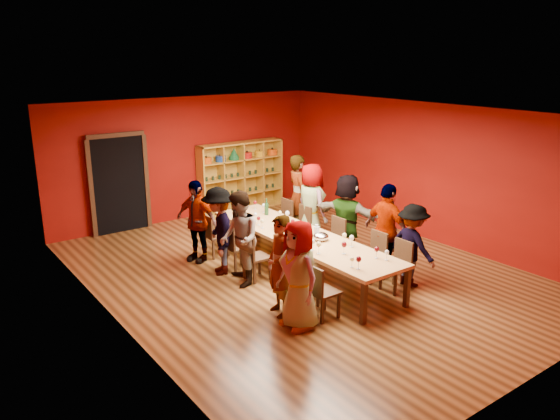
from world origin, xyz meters
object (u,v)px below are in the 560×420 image
object	(u,v)px
chair_person_right_1	(374,253)
person_right_4	(298,196)
chair_person_left_1	(300,279)
person_left_3	(219,231)
wine_bottle	(266,209)
person_left_2	(239,239)
chair_person_left_2	(253,254)
chair_person_right_3	(301,224)
spittoon_bowl	(321,237)
person_right_1	(387,230)
shelving_unit	(240,173)
chair_person_left_0	(320,289)
tasting_table	(301,237)
chair_person_right_0	(399,263)
chair_person_left_3	(234,245)
person_left_1	(280,266)
chair_person_right_4	(283,217)
person_left_4	(196,221)
chair_person_right_2	(334,237)
person_right_0	(412,245)
person_right_2	(347,217)
person_left_0	(299,275)
person_right_3	(311,205)
chair_person_left_4	(213,233)

from	to	relation	value
chair_person_right_1	person_right_4	distance (m)	2.85
chair_person_left_1	person_left_3	size ratio (longest dim) A/B	0.54
wine_bottle	person_left_2	bearing A→B (deg)	-139.61
chair_person_left_2	chair_person_right_3	world-z (taller)	same
spittoon_bowl	person_right_1	bearing A→B (deg)	-27.69
shelving_unit	chair_person_left_0	size ratio (longest dim) A/B	2.70
tasting_table	person_right_1	distance (m)	1.59
chair_person_right_0	chair_person_left_3	bearing A→B (deg)	126.22
person_right_4	chair_person_left_3	bearing A→B (deg)	126.85
spittoon_bowl	chair_person_left_2	bearing A→B (deg)	146.61
person_left_1	chair_person_right_4	world-z (taller)	person_left_1
shelving_unit	person_left_3	world-z (taller)	shelving_unit
person_left_4	spittoon_bowl	size ratio (longest dim) A/B	5.70
chair_person_right_1	chair_person_right_2	xyz separation A→B (m)	(0.00, 1.10, 0.00)
wine_bottle	person_right_0	bearing A→B (deg)	-71.87
chair_person_left_3	person_right_4	size ratio (longest dim) A/B	0.48
chair_person_left_0	person_right_2	xyz separation A→B (m)	(2.15, 1.71, 0.37)
person_left_0	chair_person_right_4	size ratio (longest dim) A/B	1.89
chair_person_right_4	spittoon_bowl	xyz separation A→B (m)	(-0.80, -2.22, 0.32)
shelving_unit	chair_person_left_2	bearing A→B (deg)	-119.43
person_left_0	chair_person_left_1	size ratio (longest dim) A/B	1.89
wine_bottle	tasting_table	bearing A→B (deg)	-99.17
person_left_2	chair_person_right_4	bearing A→B (deg)	146.75
chair_person_left_0	spittoon_bowl	size ratio (longest dim) A/B	3.08
person_left_3	chair_person_right_3	world-z (taller)	person_left_3
person_left_0	person_left_2	size ratio (longest dim) A/B	0.98
person_left_3	chair_person_right_2	world-z (taller)	person_left_3
chair_person_right_0	person_right_4	world-z (taller)	person_right_4
person_right_2	person_right_3	size ratio (longest dim) A/B	0.98
chair_person_left_1	person_left_2	bearing A→B (deg)	102.02
chair_person_left_1	chair_person_right_4	distance (m)	3.43
chair_person_left_0	chair_person_right_4	bearing A→B (deg)	61.84
person_left_4	chair_person_left_0	bearing A→B (deg)	-15.95
chair_person_left_4	chair_person_right_0	size ratio (longest dim) A/B	1.00
person_left_3	person_right_2	size ratio (longest dim) A/B	0.96
tasting_table	chair_person_right_4	distance (m)	2.00
spittoon_bowl	chair_person_right_0	bearing A→B (deg)	-55.41
chair_person_left_0	person_left_1	xyz separation A→B (m)	(-0.40, 0.50, 0.32)
person_right_0	person_right_4	xyz separation A→B (m)	(0.09, 3.37, 0.18)
chair_person_left_4	spittoon_bowl	bearing A→B (deg)	-64.69
chair_person_right_2	person_right_3	distance (m)	1.15
chair_person_left_3	person_left_4	xyz separation A→B (m)	(-0.35, 0.83, 0.33)
chair_person_left_0	chair_person_right_1	size ratio (longest dim) A/B	1.00
chair_person_left_0	chair_person_right_1	xyz separation A→B (m)	(1.82, 0.61, 0.00)
chair_person_right_2	spittoon_bowl	bearing A→B (deg)	-146.79
wine_bottle	person_right_4	bearing A→B (deg)	16.57
shelving_unit	person_right_3	xyz separation A→B (m)	(-0.22, -3.19, -0.10)
spittoon_bowl	chair_person_right_3	bearing A→B (deg)	63.09
person_left_4	chair_person_right_2	xyz separation A→B (m)	(2.17, -1.64, -0.33)
tasting_table	person_left_2	xyz separation A→B (m)	(-1.20, 0.23, 0.16)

